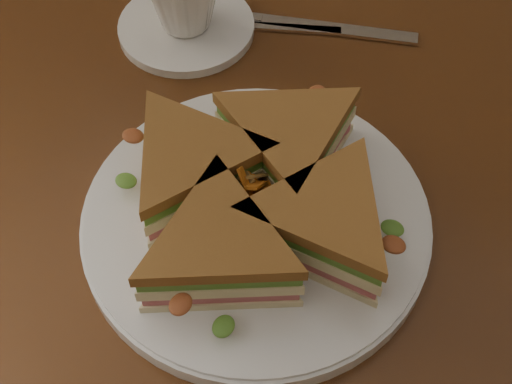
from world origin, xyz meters
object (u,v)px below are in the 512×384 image
saucer (186,27)px  sandwich_wedges (256,196)px  table (285,226)px  spoon (212,22)px  plate (256,221)px  knife (309,26)px

saucer → sandwich_wedges: bearing=-50.4°
table → saucer: saucer is taller
spoon → saucer: (-0.02, -0.02, 0.00)m
table → plate: size_ratio=4.10×
sandwich_wedges → saucer: bearing=129.6°
knife → saucer: size_ratio=1.49×
plate → spoon: (-0.14, 0.22, -0.00)m
plate → spoon: plate is taller
plate → knife: size_ratio=1.38×
spoon → knife: spoon is taller
spoon → knife: 0.10m
plate → sandwich_wedges: bearing=180.0°
spoon → knife: size_ratio=0.84×
spoon → saucer: size_ratio=1.24×
spoon → sandwich_wedges: bearing=-74.2°
knife → spoon: bearing=-171.5°
plate → spoon: 0.26m
knife → plate: bearing=-91.8°
sandwich_wedges → spoon: (-0.14, 0.22, -0.04)m
spoon → plate: bearing=-74.2°
spoon → table: bearing=-62.8°
sandwich_wedges → knife: size_ratio=1.28×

